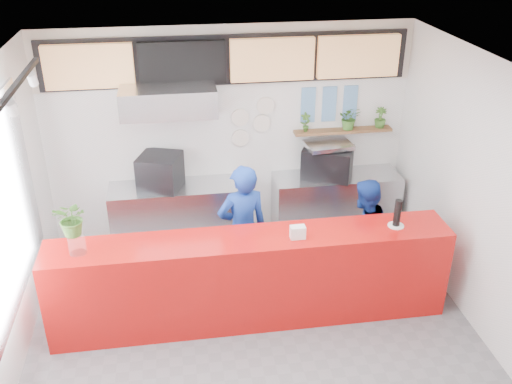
# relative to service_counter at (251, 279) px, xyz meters

# --- Properties ---
(floor) EXTENTS (5.00, 5.00, 0.00)m
(floor) POSITION_rel_service_counter_xyz_m (0.00, -0.40, -0.55)
(floor) COLOR slate
(floor) RESTS_ON ground
(ceiling) EXTENTS (5.00, 5.00, 0.00)m
(ceiling) POSITION_rel_service_counter_xyz_m (0.00, -0.40, 2.45)
(ceiling) COLOR silver
(wall_back) EXTENTS (5.00, 0.00, 5.00)m
(wall_back) POSITION_rel_service_counter_xyz_m (0.00, 2.10, 0.95)
(wall_back) COLOR white
(wall_back) RESTS_ON ground
(wall_right) EXTENTS (0.00, 5.00, 5.00)m
(wall_right) POSITION_rel_service_counter_xyz_m (2.50, -0.40, 0.95)
(wall_right) COLOR white
(wall_right) RESTS_ON ground
(service_counter) EXTENTS (4.50, 0.60, 1.10)m
(service_counter) POSITION_rel_service_counter_xyz_m (0.00, 0.00, 0.00)
(service_counter) COLOR #B70F0D
(service_counter) RESTS_ON ground
(cream_band) EXTENTS (5.00, 0.02, 0.80)m
(cream_band) POSITION_rel_service_counter_xyz_m (0.00, 2.09, 2.05)
(cream_band) COLOR beige
(cream_band) RESTS_ON wall_back
(prep_bench) EXTENTS (1.80, 0.60, 0.90)m
(prep_bench) POSITION_rel_service_counter_xyz_m (-0.80, 1.80, -0.10)
(prep_bench) COLOR #B2B5BA
(prep_bench) RESTS_ON ground
(panini_oven) EXTENTS (0.66, 0.66, 0.47)m
(panini_oven) POSITION_rel_service_counter_xyz_m (-0.98, 1.80, 0.58)
(panini_oven) COLOR black
(panini_oven) RESTS_ON prep_bench
(extraction_hood) EXTENTS (1.20, 0.70, 0.35)m
(extraction_hood) POSITION_rel_service_counter_xyz_m (-0.80, 1.75, 1.60)
(extraction_hood) COLOR #B2B5BA
(extraction_hood) RESTS_ON ceiling
(hood_lip) EXTENTS (1.20, 0.69, 0.31)m
(hood_lip) POSITION_rel_service_counter_xyz_m (-0.80, 1.75, 1.40)
(hood_lip) COLOR #B2B5BA
(hood_lip) RESTS_ON ceiling
(right_bench) EXTENTS (1.80, 0.60, 0.90)m
(right_bench) POSITION_rel_service_counter_xyz_m (1.50, 1.80, -0.10)
(right_bench) COLOR #B2B5BA
(right_bench) RESTS_ON ground
(espresso_machine) EXTENTS (0.81, 0.72, 0.43)m
(espresso_machine) POSITION_rel_service_counter_xyz_m (1.34, 1.80, 0.57)
(espresso_machine) COLOR black
(espresso_machine) RESTS_ON right_bench
(espresso_tray) EXTENTS (0.68, 0.51, 0.06)m
(espresso_tray) POSITION_rel_service_counter_xyz_m (1.34, 1.80, 0.83)
(espresso_tray) COLOR #B6BABE
(espresso_tray) RESTS_ON espresso_machine
(herb_shelf) EXTENTS (1.40, 0.18, 0.04)m
(herb_shelf) POSITION_rel_service_counter_xyz_m (1.60, 2.00, 0.95)
(herb_shelf) COLOR brown
(herb_shelf) RESTS_ON wall_back
(menu_board_far_left) EXTENTS (1.10, 0.10, 0.55)m
(menu_board_far_left) POSITION_rel_service_counter_xyz_m (-1.75, 1.98, 2.00)
(menu_board_far_left) COLOR tan
(menu_board_far_left) RESTS_ON wall_back
(menu_board_mid_left) EXTENTS (1.10, 0.10, 0.55)m
(menu_board_mid_left) POSITION_rel_service_counter_xyz_m (-0.59, 1.98, 2.00)
(menu_board_mid_left) COLOR black
(menu_board_mid_left) RESTS_ON wall_back
(menu_board_mid_right) EXTENTS (1.10, 0.10, 0.55)m
(menu_board_mid_right) POSITION_rel_service_counter_xyz_m (0.57, 1.98, 2.00)
(menu_board_mid_right) COLOR tan
(menu_board_mid_right) RESTS_ON wall_back
(menu_board_far_right) EXTENTS (1.10, 0.10, 0.55)m
(menu_board_far_right) POSITION_rel_service_counter_xyz_m (1.73, 1.98, 2.00)
(menu_board_far_right) COLOR tan
(menu_board_far_right) RESTS_ON wall_back
(soffit) EXTENTS (4.80, 0.04, 0.65)m
(soffit) POSITION_rel_service_counter_xyz_m (0.00, 2.06, 2.00)
(soffit) COLOR black
(soffit) RESTS_ON wall_back
(window_pane) EXTENTS (0.04, 2.20, 1.90)m
(window_pane) POSITION_rel_service_counter_xyz_m (-2.47, -0.10, 1.15)
(window_pane) COLOR silver
(window_pane) RESTS_ON wall_left
(window_frame) EXTENTS (0.03, 2.30, 2.00)m
(window_frame) POSITION_rel_service_counter_xyz_m (-2.45, -0.10, 1.15)
(window_frame) COLOR #B2B5BA
(window_frame) RESTS_ON wall_left
(track_rail) EXTENTS (0.05, 2.40, 0.04)m
(track_rail) POSITION_rel_service_counter_xyz_m (-2.10, -0.40, 2.39)
(track_rail) COLOR black
(track_rail) RESTS_ON ceiling
(dec_plate_a) EXTENTS (0.24, 0.03, 0.24)m
(dec_plate_a) POSITION_rel_service_counter_xyz_m (0.15, 2.07, 1.20)
(dec_plate_a) COLOR silver
(dec_plate_a) RESTS_ON wall_back
(dec_plate_b) EXTENTS (0.24, 0.03, 0.24)m
(dec_plate_b) POSITION_rel_service_counter_xyz_m (0.45, 2.07, 1.10)
(dec_plate_b) COLOR silver
(dec_plate_b) RESTS_ON wall_back
(dec_plate_c) EXTENTS (0.24, 0.03, 0.24)m
(dec_plate_c) POSITION_rel_service_counter_xyz_m (0.15, 2.07, 0.90)
(dec_plate_c) COLOR silver
(dec_plate_c) RESTS_ON wall_back
(dec_plate_d) EXTENTS (0.24, 0.03, 0.24)m
(dec_plate_d) POSITION_rel_service_counter_xyz_m (0.50, 2.07, 1.35)
(dec_plate_d) COLOR silver
(dec_plate_d) RESTS_ON wall_back
(photo_frame_a) EXTENTS (0.20, 0.02, 0.25)m
(photo_frame_a) POSITION_rel_service_counter_xyz_m (1.10, 2.08, 1.45)
(photo_frame_a) COLOR #598CBF
(photo_frame_a) RESTS_ON wall_back
(photo_frame_b) EXTENTS (0.20, 0.02, 0.25)m
(photo_frame_b) POSITION_rel_service_counter_xyz_m (1.40, 2.08, 1.45)
(photo_frame_b) COLOR #598CBF
(photo_frame_b) RESTS_ON wall_back
(photo_frame_c) EXTENTS (0.20, 0.02, 0.25)m
(photo_frame_c) POSITION_rel_service_counter_xyz_m (1.70, 2.08, 1.45)
(photo_frame_c) COLOR #598CBF
(photo_frame_c) RESTS_ON wall_back
(photo_frame_d) EXTENTS (0.20, 0.02, 0.25)m
(photo_frame_d) POSITION_rel_service_counter_xyz_m (1.10, 2.08, 1.20)
(photo_frame_d) COLOR #598CBF
(photo_frame_d) RESTS_ON wall_back
(photo_frame_e) EXTENTS (0.20, 0.02, 0.25)m
(photo_frame_e) POSITION_rel_service_counter_xyz_m (1.40, 2.08, 1.20)
(photo_frame_e) COLOR #598CBF
(photo_frame_e) RESTS_ON wall_back
(photo_frame_f) EXTENTS (0.20, 0.02, 0.25)m
(photo_frame_f) POSITION_rel_service_counter_xyz_m (1.70, 2.08, 1.20)
(photo_frame_f) COLOR #598CBF
(photo_frame_f) RESTS_ON wall_back
(staff_center) EXTENTS (0.68, 0.51, 1.69)m
(staff_center) POSITION_rel_service_counter_xyz_m (-0.02, 0.60, 0.30)
(staff_center) COLOR navy
(staff_center) RESTS_ON ground
(staff_right) EXTENTS (0.89, 0.86, 1.44)m
(staff_right) POSITION_rel_service_counter_xyz_m (1.46, 0.49, 0.17)
(staff_right) COLOR navy
(staff_right) RESTS_ON ground
(herb_a) EXTENTS (0.15, 0.10, 0.27)m
(herb_a) POSITION_rel_service_counter_xyz_m (1.05, 2.00, 1.11)
(herb_a) COLOR #3A6824
(herb_a) RESTS_ON herb_shelf
(herb_c) EXTENTS (0.34, 0.31, 0.34)m
(herb_c) POSITION_rel_service_counter_xyz_m (1.68, 2.00, 1.14)
(herb_c) COLOR #3A6824
(herb_c) RESTS_ON herb_shelf
(herb_d) EXTENTS (0.19, 0.18, 0.29)m
(herb_d) POSITION_rel_service_counter_xyz_m (2.13, 2.00, 1.11)
(herb_d) COLOR #3A6824
(herb_d) RESTS_ON herb_shelf
(glass_vase) EXTENTS (0.23, 0.23, 0.22)m
(glass_vase) POSITION_rel_service_counter_xyz_m (-1.83, -0.03, 0.66)
(glass_vase) COLOR white
(glass_vase) RESTS_ON service_counter
(basil_vase) EXTENTS (0.45, 0.42, 0.39)m
(basil_vase) POSITION_rel_service_counter_xyz_m (-1.83, -0.03, 0.97)
(basil_vase) COLOR #3A6824
(basil_vase) RESTS_ON glass_vase
(napkin_holder) EXTENTS (0.16, 0.10, 0.14)m
(napkin_holder) POSITION_rel_service_counter_xyz_m (0.50, -0.08, 0.62)
(napkin_holder) COLOR white
(napkin_holder) RESTS_ON service_counter
(white_plate) EXTENTS (0.24, 0.24, 0.01)m
(white_plate) POSITION_rel_service_counter_xyz_m (1.66, -0.01, 0.56)
(white_plate) COLOR white
(white_plate) RESTS_ON service_counter
(pepper_mill) EXTENTS (0.10, 0.10, 0.32)m
(pepper_mill) POSITION_rel_service_counter_xyz_m (1.66, -0.01, 0.72)
(pepper_mill) COLOR black
(pepper_mill) RESTS_ON white_plate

